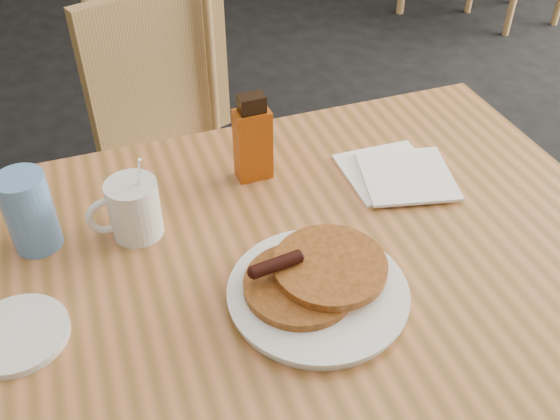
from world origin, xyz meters
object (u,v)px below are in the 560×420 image
object	(u,v)px
blue_tumbler	(29,212)
syrup_bottle	(253,140)
main_table	(278,275)
coffee_mug	(133,208)
pancake_plate	(316,287)
chair_main_far	(175,136)

from	to	relation	value
blue_tumbler	syrup_bottle	bearing A→B (deg)	4.81
main_table	coffee_mug	distance (m)	0.27
main_table	pancake_plate	size ratio (longest dim) A/B	4.75
chair_main_far	pancake_plate	world-z (taller)	chair_main_far
coffee_mug	pancake_plate	bearing A→B (deg)	-36.44
chair_main_far	pancake_plate	distance (m)	0.86
chair_main_far	syrup_bottle	xyz separation A→B (m)	(0.03, -0.51, 0.29)
main_table	pancake_plate	distance (m)	0.12
pancake_plate	syrup_bottle	size ratio (longest dim) A/B	1.60
syrup_bottle	blue_tumbler	world-z (taller)	syrup_bottle
chair_main_far	blue_tumbler	bearing A→B (deg)	-138.94
pancake_plate	blue_tumbler	world-z (taller)	blue_tumbler
chair_main_far	syrup_bottle	size ratio (longest dim) A/B	5.26
chair_main_far	coffee_mug	bearing A→B (deg)	-124.83
pancake_plate	syrup_bottle	xyz separation A→B (m)	(0.03, 0.32, 0.06)
main_table	pancake_plate	xyz separation A→B (m)	(0.02, -0.10, 0.06)
chair_main_far	pancake_plate	bearing A→B (deg)	-104.47
main_table	pancake_plate	bearing A→B (deg)	-78.19
pancake_plate	syrup_bottle	bearing A→B (deg)	85.42
pancake_plate	coffee_mug	size ratio (longest dim) A/B	1.71
main_table	syrup_bottle	xyz separation A→B (m)	(0.05, 0.22, 0.12)
chair_main_far	blue_tumbler	distance (m)	0.71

